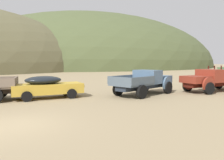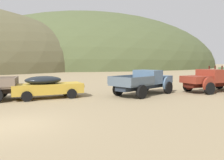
% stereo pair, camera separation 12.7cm
% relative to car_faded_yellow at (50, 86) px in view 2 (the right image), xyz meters
% --- Properties ---
extents(ground_plane, '(300.00, 300.00, 0.00)m').
position_rel_car_faded_yellow_xyz_m(ground_plane, '(-2.95, -6.30, -0.82)').
color(ground_plane, '#998460').
extents(hill_distant, '(105.52, 84.36, 42.45)m').
position_rel_car_faded_yellow_xyz_m(hill_distant, '(34.13, 73.13, -0.82)').
color(hill_distant, '#4C5633').
rests_on(hill_distant, ground).
extents(car_faded_yellow, '(5.09, 2.11, 1.57)m').
position_rel_car_faded_yellow_xyz_m(car_faded_yellow, '(0.00, 0.00, 0.00)').
color(car_faded_yellow, gold).
rests_on(car_faded_yellow, ground).
extents(truck_chalk_blue, '(6.01, 3.83, 1.89)m').
position_rel_car_faded_yellow_xyz_m(truck_chalk_blue, '(7.22, -1.54, 0.17)').
color(truck_chalk_blue, '#262D39').
rests_on(truck_chalk_blue, ground).
extents(truck_rust_red, '(6.47, 2.50, 2.16)m').
position_rel_car_faded_yellow_xyz_m(truck_rust_red, '(12.84, -2.94, 0.19)').
color(truck_rust_red, '#42140D').
rests_on(truck_rust_red, ground).
extents(bush_front_right, '(0.72, 0.78, 0.57)m').
position_rel_car_faded_yellow_xyz_m(bush_front_right, '(15.67, 0.99, -0.67)').
color(bush_front_right, '#5B8E42').
rests_on(bush_front_right, ground).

